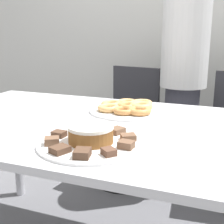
{
  "coord_description": "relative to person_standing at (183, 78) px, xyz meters",
  "views": [
    {
      "loc": [
        0.47,
        -1.23,
        1.16
      ],
      "look_at": [
        0.0,
        -0.01,
        0.81
      ],
      "focal_mm": 50.0,
      "sensor_mm": 36.0,
      "label": 1
    }
  ],
  "objects": [
    {
      "name": "donut_5",
      "position": [
        -0.12,
        -0.6,
        -0.06
      ],
      "size": [
        0.11,
        0.11,
        0.03
      ],
      "color": "#E5AD66",
      "rests_on": "plate_donuts"
    },
    {
      "name": "donut_1",
      "position": [
        -0.25,
        -0.77,
        -0.06
      ],
      "size": [
        0.11,
        0.11,
        0.03
      ],
      "color": "#E5AD66",
      "rests_on": "plate_donuts"
    },
    {
      "name": "donut_7",
      "position": [
        -0.27,
        -0.69,
        -0.05
      ],
      "size": [
        0.11,
        0.11,
        0.03
      ],
      "color": "#E5AD66",
      "rests_on": "plate_donuts"
    },
    {
      "name": "frosted_cake",
      "position": [
        -0.14,
        -1.22,
        -0.04
      ],
      "size": [
        0.17,
        0.17,
        0.06
      ],
      "color": "brown",
      "rests_on": "plate_cake"
    },
    {
      "name": "office_chair_left",
      "position": [
        -0.41,
        0.01,
        -0.42
      ],
      "size": [
        0.5,
        0.5,
        0.88
      ],
      "rotation": [
        0.0,
        0.0,
        -0.16
      ],
      "color": "black",
      "rests_on": "ground_plane"
    },
    {
      "name": "lamington_3",
      "position": [
        -0.25,
        -1.13,
        -0.06
      ],
      "size": [
        0.06,
        0.06,
        0.02
      ],
      "rotation": [
        0.0,
        0.0,
        2.43
      ],
      "color": "brown",
      "rests_on": "plate_cake"
    },
    {
      "name": "lamington_9",
      "position": [
        -0.01,
        -1.23,
        -0.06
      ],
      "size": [
        0.05,
        0.05,
        0.03
      ],
      "rotation": [
        0.0,
        0.0,
        6.2
      ],
      "color": "brown",
      "rests_on": "plate_cake"
    },
    {
      "name": "person_standing",
      "position": [
        0.0,
        0.0,
        0.0
      ],
      "size": [
        0.32,
        0.32,
        1.58
      ],
      "color": "#383842",
      "rests_on": "ground_plane"
    },
    {
      "name": "lamington_1",
      "position": [
        -0.09,
        -1.09,
        -0.06
      ],
      "size": [
        0.07,
        0.07,
        0.02
      ],
      "rotation": [
        0.0,
        0.0,
        1.18
      ],
      "color": "brown",
      "rests_on": "plate_cake"
    },
    {
      "name": "lamington_0",
      "position": [
        -0.03,
        -1.14,
        -0.06
      ],
      "size": [
        0.07,
        0.07,
        0.02
      ],
      "rotation": [
        0.0,
        0.0,
        0.55
      ],
      "color": "brown",
      "rests_on": "plate_cake"
    },
    {
      "name": "lamington_8",
      "position": [
        -0.04,
        -1.31,
        -0.06
      ],
      "size": [
        0.06,
        0.06,
        0.02
      ],
      "rotation": [
        0.0,
        0.0,
        5.58
      ],
      "color": "brown",
      "rests_on": "plate_cake"
    },
    {
      "name": "donut_2",
      "position": [
        -0.17,
        -0.79,
        -0.06
      ],
      "size": [
        0.11,
        0.11,
        0.03
      ],
      "color": "#C68447",
      "rests_on": "plate_donuts"
    },
    {
      "name": "lamington_7",
      "position": [
        -0.11,
        -1.35,
        -0.06
      ],
      "size": [
        0.06,
        0.07,
        0.03
      ],
      "rotation": [
        0.0,
        0.0,
        4.95
      ],
      "color": "#513828",
      "rests_on": "plate_cake"
    },
    {
      "name": "lamington_5",
      "position": [
        -0.26,
        -1.29,
        -0.06
      ],
      "size": [
        0.07,
        0.06,
        0.03
      ],
      "rotation": [
        0.0,
        0.0,
        3.69
      ],
      "color": "brown",
      "rests_on": "plate_cake"
    },
    {
      "name": "lamington_4",
      "position": [
        -0.28,
        -1.2,
        -0.06
      ],
      "size": [
        0.05,
        0.05,
        0.02
      ],
      "rotation": [
        0.0,
        0.0,
        3.06
      ],
      "color": "#513828",
      "rests_on": "plate_cake"
    },
    {
      "name": "wall_back",
      "position": [
        -0.16,
        0.65,
        0.46
      ],
      "size": [
        8.0,
        0.05,
        2.6
      ],
      "color": "silver",
      "rests_on": "ground_plane"
    },
    {
      "name": "lamington_2",
      "position": [
        -0.18,
        -1.08,
        -0.06
      ],
      "size": [
        0.05,
        0.06,
        0.03
      ],
      "rotation": [
        0.0,
        0.0,
        1.81
      ],
      "color": "brown",
      "rests_on": "plate_cake"
    },
    {
      "name": "plate_cake",
      "position": [
        -0.14,
        -1.22,
        -0.08
      ],
      "size": [
        0.39,
        0.39,
        0.01
      ],
      "color": "white",
      "rests_on": "table"
    },
    {
      "name": "donut_4",
      "position": [
        -0.11,
        -0.69,
        -0.05
      ],
      "size": [
        0.12,
        0.12,
        0.04
      ],
      "color": "#E5AD66",
      "rests_on": "plate_donuts"
    },
    {
      "name": "donut_6",
      "position": [
        -0.2,
        -0.63,
        -0.05
      ],
      "size": [
        0.11,
        0.11,
        0.03
      ],
      "color": "#E5AD66",
      "rests_on": "plate_donuts"
    },
    {
      "name": "plate_donuts",
      "position": [
        -0.17,
        -0.71,
        -0.08
      ],
      "size": [
        0.39,
        0.39,
        0.01
      ],
      "color": "white",
      "rests_on": "table"
    },
    {
      "name": "lamington_6",
      "position": [
        -0.2,
        -1.34,
        -0.06
      ],
      "size": [
        0.07,
        0.07,
        0.02
      ],
      "rotation": [
        0.0,
        0.0,
        4.32
      ],
      "color": "#513828",
      "rests_on": "plate_cake"
    },
    {
      "name": "donut_3",
      "position": [
        -0.09,
        -0.77,
        -0.06
      ],
      "size": [
        0.12,
        0.12,
        0.03
      ],
      "color": "#D18E4C",
      "rests_on": "plate_donuts"
    },
    {
      "name": "table",
      "position": [
        -0.16,
        -0.95,
        -0.15
      ],
      "size": [
        1.89,
        1.01,
        0.75
      ],
      "color": "silver",
      "rests_on": "ground_plane"
    },
    {
      "name": "donut_0",
      "position": [
        -0.17,
        -0.71,
        -0.05
      ],
      "size": [
        0.1,
        0.1,
        0.03
      ],
      "color": "#D18E4C",
      "rests_on": "plate_donuts"
    }
  ]
}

